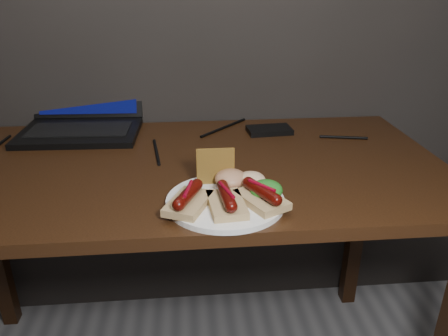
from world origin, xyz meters
TOP-DOWN VIEW (x-y plane):
  - desk at (0.00, 1.38)m, footprint 1.40×0.70m
  - laptop at (-0.29, 1.68)m, footprint 0.36×0.34m
  - hard_drive at (0.29, 1.60)m, footprint 0.14×0.09m
  - desk_cables at (-0.01, 1.54)m, footprint 1.09×0.36m
  - plate at (0.11, 1.15)m, footprint 0.30×0.30m
  - bread_sausage_left at (0.03, 1.12)m, footprint 0.11×0.13m
  - bread_sausage_center at (0.11, 1.11)m, footprint 0.08×0.12m
  - bread_sausage_right at (0.18, 1.12)m, footprint 0.12×0.13m
  - crispbread at (0.09, 1.23)m, footprint 0.08×0.01m
  - salad_greens at (0.19, 1.15)m, footprint 0.07×0.07m
  - salsa_mound at (0.13, 1.21)m, footprint 0.07×0.07m
  - coleslaw_mound at (0.17, 1.20)m, footprint 0.06×0.06m

SIDE VIEW (x-z plane):
  - desk at x=0.00m, z-range 0.29..1.04m
  - desk_cables at x=-0.01m, z-range 0.75..0.76m
  - plate at x=0.11m, z-range 0.75..0.76m
  - hard_drive at x=0.29m, z-range 0.75..0.77m
  - bread_sausage_left at x=0.03m, z-range 0.76..0.80m
  - bread_sausage_center at x=0.11m, z-range 0.76..0.80m
  - bread_sausage_right at x=0.18m, z-range 0.76..0.80m
  - coleslaw_mound at x=0.17m, z-range 0.76..0.80m
  - salad_greens at x=0.19m, z-range 0.76..0.80m
  - salsa_mound at x=0.13m, z-range 0.76..0.80m
  - crispbread at x=0.09m, z-range 0.76..0.85m
  - laptop at x=-0.29m, z-range 0.68..0.93m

